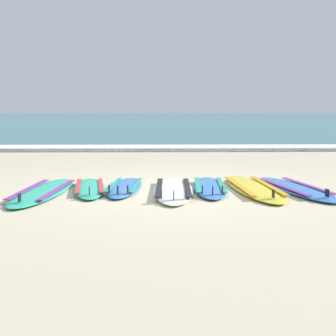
{
  "coord_description": "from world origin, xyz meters",
  "views": [
    {
      "loc": [
        -0.18,
        -7.36,
        1.3
      ],
      "look_at": [
        -0.03,
        0.79,
        0.25
      ],
      "focal_mm": 51.99,
      "sensor_mm": 36.0,
      "label": 1
    }
  ],
  "objects_px": {
    "surfboard_2": "(125,187)",
    "surfboard_6": "(295,188)",
    "surfboard_1": "(90,188)",
    "surfboard_5": "(253,188)",
    "surfboard_3": "(173,190)",
    "surfboard_0": "(43,191)",
    "surfboard_4": "(210,187)"
  },
  "relations": [
    {
      "from": "surfboard_4",
      "to": "surfboard_5",
      "type": "xyz_separation_m",
      "value": [
        0.67,
        -0.09,
        -0.0
      ]
    },
    {
      "from": "surfboard_1",
      "to": "surfboard_4",
      "type": "xyz_separation_m",
      "value": [
        1.86,
        0.04,
        0.0
      ]
    },
    {
      "from": "surfboard_1",
      "to": "surfboard_6",
      "type": "distance_m",
      "value": 3.17
    },
    {
      "from": "surfboard_0",
      "to": "surfboard_2",
      "type": "bearing_deg",
      "value": 17.04
    },
    {
      "from": "surfboard_0",
      "to": "surfboard_4",
      "type": "relative_size",
      "value": 1.2
    },
    {
      "from": "surfboard_0",
      "to": "surfboard_3",
      "type": "distance_m",
      "value": 1.94
    },
    {
      "from": "surfboard_4",
      "to": "surfboard_5",
      "type": "distance_m",
      "value": 0.68
    },
    {
      "from": "surfboard_2",
      "to": "surfboard_6",
      "type": "distance_m",
      "value": 2.63
    },
    {
      "from": "surfboard_2",
      "to": "surfboard_6",
      "type": "height_order",
      "value": "same"
    },
    {
      "from": "surfboard_2",
      "to": "surfboard_3",
      "type": "distance_m",
      "value": 0.79
    },
    {
      "from": "surfboard_6",
      "to": "surfboard_0",
      "type": "bearing_deg",
      "value": -177.03
    },
    {
      "from": "surfboard_0",
      "to": "surfboard_3",
      "type": "relative_size",
      "value": 1.05
    },
    {
      "from": "surfboard_4",
      "to": "surfboard_3",
      "type": "bearing_deg",
      "value": -158.34
    },
    {
      "from": "surfboard_1",
      "to": "surfboard_4",
      "type": "height_order",
      "value": "same"
    },
    {
      "from": "surfboard_3",
      "to": "surfboard_4",
      "type": "xyz_separation_m",
      "value": [
        0.57,
        0.23,
        0.0
      ]
    },
    {
      "from": "surfboard_0",
      "to": "surfboard_5",
      "type": "xyz_separation_m",
      "value": [
        3.18,
        0.26,
        -0.0
      ]
    },
    {
      "from": "surfboard_2",
      "to": "surfboard_4",
      "type": "bearing_deg",
      "value": -0.79
    },
    {
      "from": "surfboard_0",
      "to": "surfboard_1",
      "type": "bearing_deg",
      "value": 25.26
    },
    {
      "from": "surfboard_4",
      "to": "surfboard_5",
      "type": "bearing_deg",
      "value": -7.39
    },
    {
      "from": "surfboard_6",
      "to": "surfboard_1",
      "type": "bearing_deg",
      "value": 178.08
    },
    {
      "from": "surfboard_0",
      "to": "surfboard_5",
      "type": "height_order",
      "value": "same"
    },
    {
      "from": "surfboard_0",
      "to": "surfboard_4",
      "type": "distance_m",
      "value": 2.53
    },
    {
      "from": "surfboard_2",
      "to": "surfboard_5",
      "type": "bearing_deg",
      "value": -3.03
    },
    {
      "from": "surfboard_3",
      "to": "surfboard_4",
      "type": "relative_size",
      "value": 1.15
    },
    {
      "from": "surfboard_2",
      "to": "surfboard_4",
      "type": "xyz_separation_m",
      "value": [
        1.32,
        -0.02,
        -0.0
      ]
    },
    {
      "from": "surfboard_1",
      "to": "surfboard_6",
      "type": "relative_size",
      "value": 0.82
    },
    {
      "from": "surfboard_1",
      "to": "surfboard_2",
      "type": "relative_size",
      "value": 1.01
    },
    {
      "from": "surfboard_5",
      "to": "surfboard_6",
      "type": "height_order",
      "value": "same"
    },
    {
      "from": "surfboard_1",
      "to": "surfboard_3",
      "type": "distance_m",
      "value": 1.3
    },
    {
      "from": "surfboard_5",
      "to": "surfboard_3",
      "type": "bearing_deg",
      "value": -173.54
    },
    {
      "from": "surfboard_4",
      "to": "surfboard_5",
      "type": "height_order",
      "value": "same"
    },
    {
      "from": "surfboard_0",
      "to": "surfboard_2",
      "type": "relative_size",
      "value": 1.28
    }
  ]
}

